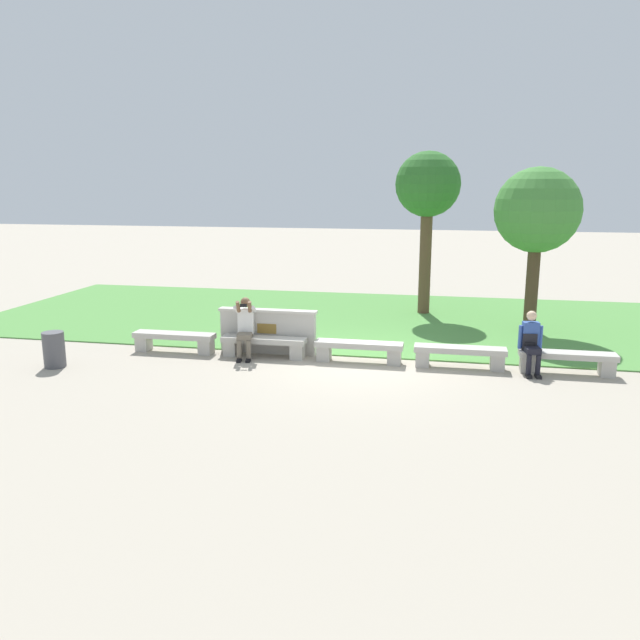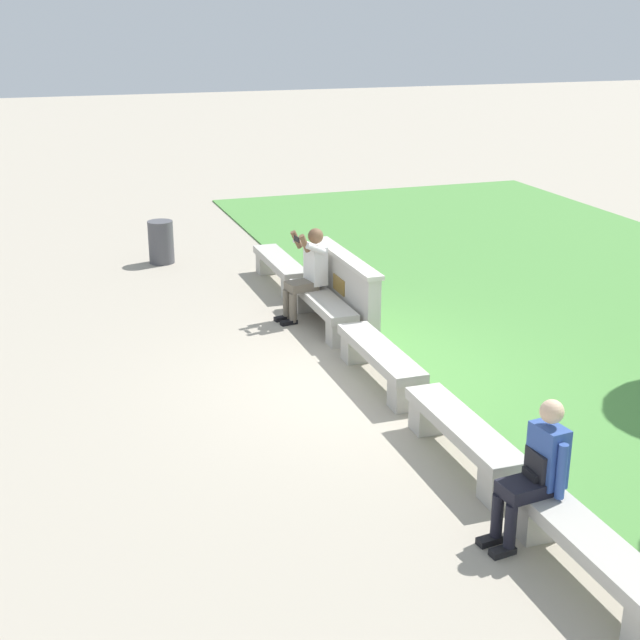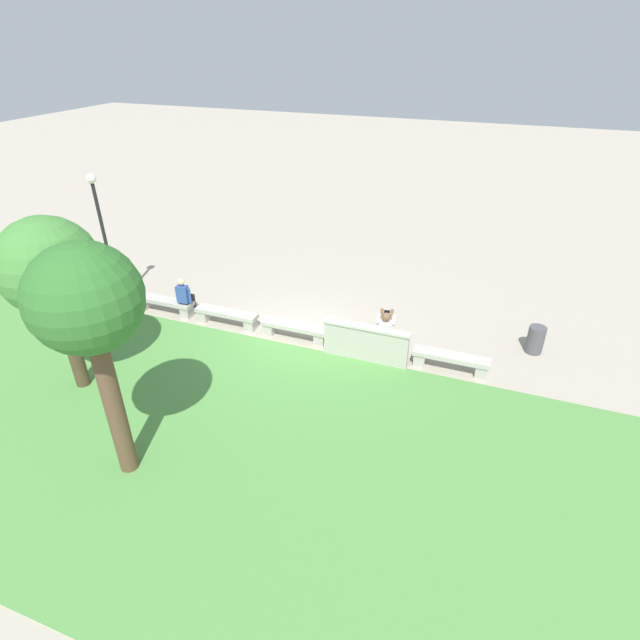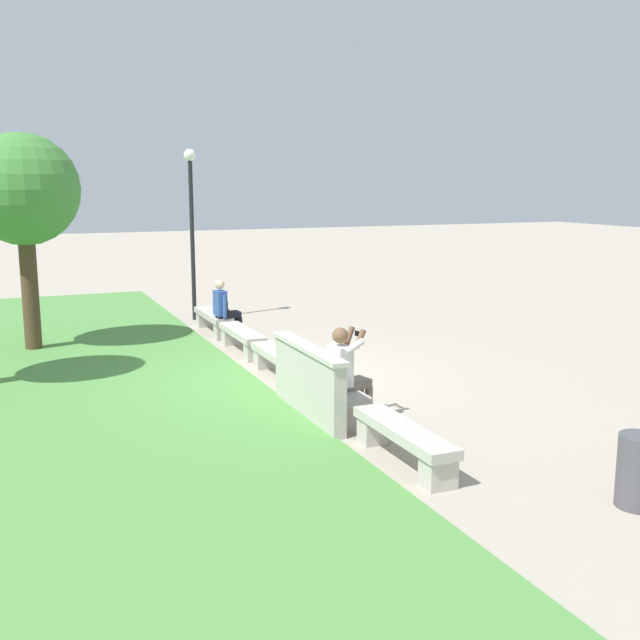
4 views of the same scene
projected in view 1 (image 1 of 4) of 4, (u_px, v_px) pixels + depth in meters
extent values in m
plane|color=#A89E8C|center=(359.00, 362.00, 13.42)|extent=(80.00, 80.00, 0.00)
cube|color=#518E42|center=(380.00, 319.00, 17.62)|extent=(22.35, 8.00, 0.03)
cube|color=#B7B2A8|center=(174.00, 335.00, 14.15)|extent=(1.88, 0.40, 0.12)
cube|color=#B7B2A8|center=(144.00, 343.00, 14.35)|extent=(0.28, 0.34, 0.33)
cube|color=#B7B2A8|center=(206.00, 347.00, 14.05)|extent=(0.28, 0.34, 0.33)
cube|color=#B7B2A8|center=(264.00, 340.00, 13.75)|extent=(1.88, 0.40, 0.12)
cube|color=#B7B2A8|center=(231.00, 348.00, 13.94)|extent=(0.28, 0.34, 0.33)
cube|color=#B7B2A8|center=(297.00, 351.00, 13.65)|extent=(0.28, 0.34, 0.33)
cube|color=#B7B2A8|center=(359.00, 345.00, 13.34)|extent=(1.88, 0.40, 0.12)
cube|color=#B7B2A8|center=(324.00, 353.00, 13.53)|extent=(0.28, 0.34, 0.33)
cube|color=#B7B2A8|center=(394.00, 357.00, 13.24)|extent=(0.28, 0.34, 0.33)
cube|color=#B7B2A8|center=(460.00, 350.00, 12.93)|extent=(1.88, 0.40, 0.12)
cube|color=#B7B2A8|center=(423.00, 358.00, 13.13)|extent=(0.28, 0.34, 0.33)
cube|color=#B7B2A8|center=(497.00, 362.00, 12.84)|extent=(0.28, 0.34, 0.33)
cube|color=#B7B2A8|center=(568.00, 355.00, 12.53)|extent=(1.88, 0.40, 0.12)
cube|color=#B7B2A8|center=(527.00, 364.00, 12.72)|extent=(0.28, 0.34, 0.33)
cube|color=#B7B2A8|center=(607.00, 368.00, 12.43)|extent=(0.28, 0.34, 0.33)
cube|color=#B7B2A8|center=(268.00, 333.00, 14.05)|extent=(2.18, 0.18, 0.95)
cube|color=beige|center=(268.00, 311.00, 13.95)|extent=(2.24, 0.24, 0.06)
cube|color=brown|center=(267.00, 329.00, 13.94)|extent=(0.44, 0.02, 0.22)
cube|color=black|center=(239.00, 360.00, 13.46)|extent=(0.14, 0.25, 0.06)
cylinder|color=#6B6051|center=(239.00, 350.00, 13.49)|extent=(0.11, 0.11, 0.42)
cube|color=black|center=(248.00, 360.00, 13.46)|extent=(0.14, 0.25, 0.06)
cylinder|color=#6B6051|center=(248.00, 350.00, 13.48)|extent=(0.11, 0.11, 0.42)
cube|color=#6B6051|center=(245.00, 336.00, 13.61)|extent=(0.37, 0.47, 0.12)
cube|color=silver|center=(246.00, 321.00, 13.78)|extent=(0.37, 0.28, 0.56)
sphere|color=brown|center=(245.00, 302.00, 13.69)|extent=(0.22, 0.22, 0.22)
cylinder|color=silver|center=(236.00, 309.00, 13.62)|extent=(0.14, 0.32, 0.21)
cylinder|color=brown|center=(238.00, 307.00, 13.47)|extent=(0.09, 0.19, 0.27)
cylinder|color=silver|center=(254.00, 309.00, 13.61)|extent=(0.14, 0.32, 0.21)
cylinder|color=brown|center=(250.00, 307.00, 13.46)|extent=(0.13, 0.20, 0.27)
cube|color=black|center=(243.00, 305.00, 13.40)|extent=(0.15, 0.04, 0.08)
cube|color=black|center=(529.00, 376.00, 12.35)|extent=(0.13, 0.23, 0.06)
cylinder|color=black|center=(529.00, 365.00, 12.36)|extent=(0.10, 0.10, 0.42)
cube|color=black|center=(538.00, 376.00, 12.33)|extent=(0.13, 0.23, 0.06)
cylinder|color=black|center=(538.00, 365.00, 12.34)|extent=(0.10, 0.10, 0.42)
cube|color=black|center=(532.00, 350.00, 12.47)|extent=(0.33, 0.43, 0.12)
cube|color=#33519E|center=(530.00, 335.00, 12.63)|extent=(0.34, 0.24, 0.52)
sphere|color=beige|center=(532.00, 316.00, 12.54)|extent=(0.20, 0.20, 0.20)
cylinder|color=#33519E|center=(520.00, 337.00, 12.63)|extent=(0.08, 0.08, 0.48)
cylinder|color=#33519E|center=(540.00, 337.00, 12.60)|extent=(0.08, 0.08, 0.48)
cube|color=black|center=(529.00, 341.00, 12.64)|extent=(0.28, 0.20, 0.36)
cube|color=black|center=(530.00, 346.00, 12.55)|extent=(0.20, 0.06, 0.16)
torus|color=black|center=(530.00, 332.00, 12.60)|extent=(0.10, 0.02, 0.10)
cylinder|color=brown|center=(425.00, 260.00, 18.11)|extent=(0.34, 0.34, 3.19)
sphere|color=#2D6B28|center=(428.00, 184.00, 17.65)|extent=(1.85, 1.85, 1.85)
cylinder|color=#4C3826|center=(532.00, 284.00, 15.95)|extent=(0.32, 0.32, 2.48)
sphere|color=#428438|center=(538.00, 210.00, 15.55)|extent=(2.13, 2.13, 2.13)
cylinder|color=#4C4C51|center=(54.00, 350.00, 13.00)|extent=(0.44, 0.44, 0.75)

